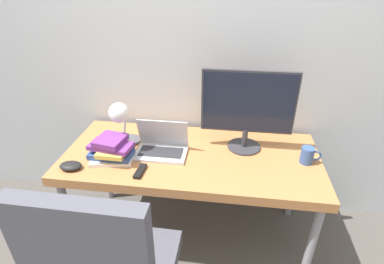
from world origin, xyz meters
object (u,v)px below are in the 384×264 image
at_px(game_controller, 71,166).
at_px(desk_lamp, 121,118).
at_px(laptop, 162,146).
at_px(book_stack, 112,150).
at_px(mug, 308,155).
at_px(monitor, 248,107).

bearing_deg(game_controller, desk_lamp, 45.99).
height_order(laptop, game_controller, laptop).
bearing_deg(game_controller, book_stack, 31.71).
distance_m(desk_lamp, mug, 1.16).
bearing_deg(book_stack, monitor, 17.36).
xyz_separation_m(laptop, mug, (0.90, 0.01, 0.01)).
bearing_deg(monitor, desk_lamp, -170.45).
distance_m(desk_lamp, book_stack, 0.20).
relative_size(monitor, mug, 4.68).
height_order(monitor, game_controller, monitor).
relative_size(monitor, game_controller, 4.31).
bearing_deg(laptop, desk_lamp, 178.58).
distance_m(laptop, mug, 0.90).
height_order(laptop, mug, laptop).
bearing_deg(desk_lamp, laptop, -1.42).
bearing_deg(mug, monitor, 161.03).
bearing_deg(book_stack, game_controller, -148.29).
bearing_deg(desk_lamp, mug, 0.06).
distance_m(monitor, game_controller, 1.12).
distance_m(laptop, game_controller, 0.55).
xyz_separation_m(desk_lamp, book_stack, (-0.03, -0.12, -0.16)).
height_order(mug, game_controller, mug).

